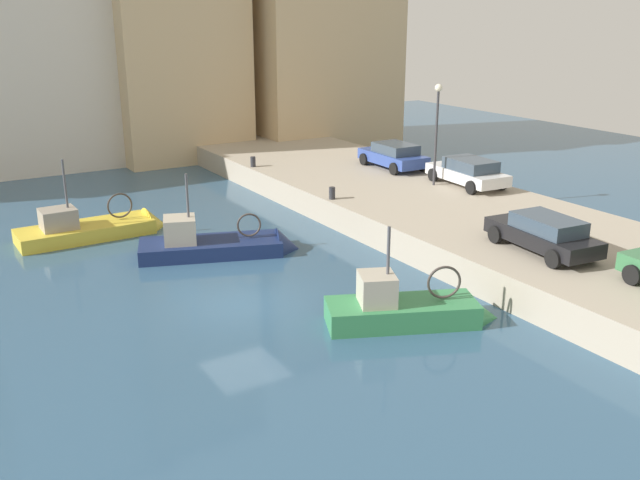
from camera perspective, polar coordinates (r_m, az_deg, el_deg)
The scene contains 12 objects.
water_surface at distance 23.58m, azimuth -6.34°, elevation -5.11°, with size 80.00×80.00×0.00m, color #335675.
quay_wall at distance 29.75m, azimuth 14.04°, elevation 0.68°, with size 9.00×56.00×1.20m, color #ADA08C.
fishing_boat_navy at distance 28.28m, azimuth -8.08°, elevation -0.88°, with size 6.63×3.98×4.24m.
fishing_boat_green at distance 22.12m, azimuth 7.38°, elevation -6.41°, with size 5.63×3.64×3.93m.
fishing_boat_yellow at distance 31.66m, azimuth -17.79°, elevation 0.47°, with size 6.39×2.32×4.41m.
parked_car_white at distance 34.57m, azimuth 11.98°, elevation 5.47°, with size 2.28×4.44×1.34m.
parked_car_black at distance 25.63m, azimuth 17.78°, elevation 0.53°, with size 2.21×4.45×1.32m.
parked_car_blue at distance 37.89m, azimuth 6.02°, elevation 6.88°, with size 2.13×4.18×1.35m.
mooring_bollard_mid at distance 31.46m, azimuth 0.99°, elevation 3.84°, with size 0.28×0.28×0.55m, color #2D2D33.
mooring_bollard_north at distance 38.28m, azimuth -5.48°, elevation 6.37°, with size 0.28×0.28×0.55m, color #2D2D33.
quay_streetlamp at distance 33.95m, azimuth 9.52°, elevation 9.79°, with size 0.36×0.36×4.83m.
waterfront_building_west at distance 50.96m, azimuth -0.63°, elevation 16.84°, with size 10.57×8.68×16.05m.
Camera 1 is at (-9.02, -19.70, 9.31)m, focal length 39.26 mm.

